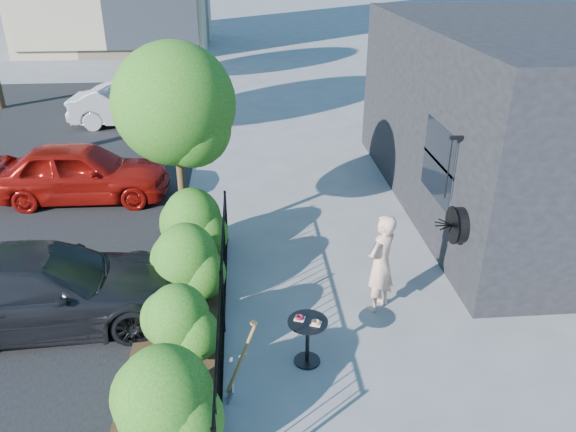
{
  "coord_description": "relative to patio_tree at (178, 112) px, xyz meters",
  "views": [
    {
      "loc": [
        -1.08,
        -7.16,
        5.46
      ],
      "look_at": [
        -0.37,
        1.57,
        1.2
      ],
      "focal_mm": 35.0,
      "sensor_mm": 36.0,
      "label": 1
    }
  ],
  "objects": [
    {
      "name": "ground",
      "position": [
        2.24,
        -2.76,
        -2.76
      ],
      "size": [
        120.0,
        120.0,
        0.0
      ],
      "primitive_type": "plane",
      "color": "gray",
      "rests_on": "ground"
    },
    {
      "name": "shop_building",
      "position": [
        7.73,
        1.74,
        -0.76
      ],
      "size": [
        6.22,
        9.0,
        4.0
      ],
      "color": "black",
      "rests_on": "ground"
    },
    {
      "name": "fence",
      "position": [
        0.74,
        -2.76,
        -2.2
      ],
      "size": [
        0.05,
        6.05,
        1.1
      ],
      "color": "black",
      "rests_on": "ground"
    },
    {
      "name": "planting_bed",
      "position": [
        0.04,
        -2.76,
        -2.72
      ],
      "size": [
        1.3,
        6.0,
        0.08
      ],
      "primitive_type": "cube",
      "color": "#382616",
      "rests_on": "ground"
    },
    {
      "name": "shrubs",
      "position": [
        0.14,
        -2.66,
        -2.06
      ],
      "size": [
        1.1,
        5.6,
        1.24
      ],
      "color": "#1E5613",
      "rests_on": "ground"
    },
    {
      "name": "patio_tree",
      "position": [
        0.0,
        0.0,
        0.0
      ],
      "size": [
        2.2,
        2.2,
        3.94
      ],
      "color": "#3F2B19",
      "rests_on": "ground"
    },
    {
      "name": "cafe_table",
      "position": [
        1.95,
        -3.56,
        -2.27
      ],
      "size": [
        0.57,
        0.57,
        0.76
      ],
      "rotation": [
        0.0,
        0.0,
        -0.37
      ],
      "color": "black",
      "rests_on": "ground"
    },
    {
      "name": "woman",
      "position": [
        3.26,
        -2.32,
        -1.92
      ],
      "size": [
        0.73,
        0.72,
        1.69
      ],
      "primitive_type": "imported",
      "rotation": [
        0.0,
        0.0,
        3.91
      ],
      "color": "#E8B296",
      "rests_on": "ground"
    },
    {
      "name": "shovel",
      "position": [
        0.98,
        -4.24,
        -2.2
      ],
      "size": [
        0.45,
        0.17,
        1.28
      ],
      "color": "brown",
      "rests_on": "ground"
    },
    {
      "name": "car_red",
      "position": [
        -2.66,
        2.6,
        -2.08
      ],
      "size": [
        4.05,
        1.69,
        1.37
      ],
      "primitive_type": "imported",
      "rotation": [
        0.0,
        0.0,
        1.55
      ],
      "color": "#9F120D",
      "rests_on": "ground"
    },
    {
      "name": "car_silver",
      "position": [
        -2.41,
        8.63,
        -2.09
      ],
      "size": [
        4.19,
        1.65,
        1.36
      ],
      "primitive_type": "imported",
      "rotation": [
        0.0,
        0.0,
        1.52
      ],
      "color": "#BABAC0",
      "rests_on": "ground"
    },
    {
      "name": "car_darkgrey",
      "position": [
        -2.06,
        -2.3,
        -2.12
      ],
      "size": [
        4.58,
        2.18,
        1.29
      ],
      "primitive_type": "imported",
      "rotation": [
        0.0,
        0.0,
        1.66
      ],
      "color": "black",
      "rests_on": "ground"
    }
  ]
}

